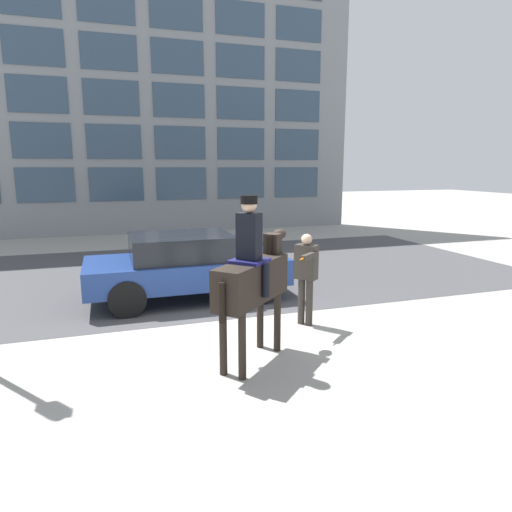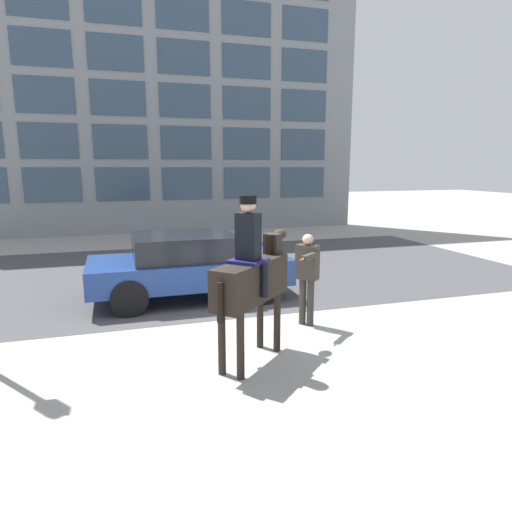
{
  "view_description": "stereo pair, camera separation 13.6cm",
  "coord_description": "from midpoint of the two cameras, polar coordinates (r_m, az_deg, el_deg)",
  "views": [
    {
      "loc": [
        -1.92,
        -7.65,
        2.92
      ],
      "look_at": [
        0.32,
        -0.88,
        1.51
      ],
      "focal_mm": 32.0,
      "sensor_mm": 36.0,
      "label": 1
    },
    {
      "loc": [
        -1.79,
        -7.69,
        2.92
      ],
      "look_at": [
        0.32,
        -0.88,
        1.51
      ],
      "focal_mm": 32.0,
      "sensor_mm": 36.0,
      "label": 2
    }
  ],
  "objects": [
    {
      "name": "mounted_horse_lead",
      "position": [
        6.71,
        0.07,
        -2.63
      ],
      "size": [
        1.58,
        1.53,
        2.52
      ],
      "rotation": [
        0.0,
        0.0,
        0.76
      ],
      "color": "black",
      "rests_on": "ground_plane"
    },
    {
      "name": "pedestrian_bystander",
      "position": [
        8.41,
        6.88,
        -2.03
      ],
      "size": [
        0.65,
        0.84,
        1.72
      ],
      "rotation": [
        0.0,
        0.0,
        -2.42
      ],
      "color": "#332D28",
      "rests_on": "ground_plane"
    },
    {
      "name": "street_car_near_lane",
      "position": [
        10.22,
        -8.15,
        -1.05
      ],
      "size": [
        4.32,
        2.07,
        1.46
      ],
      "color": "navy",
      "rests_on": "ground_plane"
    },
    {
      "name": "office_building_facade",
      "position": [
        21.36,
        -12.98,
        24.71
      ],
      "size": [
        18.9,
        0.33,
        16.02
      ],
      "color": "gray",
      "rests_on": "ground_plane"
    },
    {
      "name": "ground_plane",
      "position": [
        8.41,
        -3.47,
        -9.16
      ],
      "size": [
        80.0,
        80.0,
        0.0
      ],
      "primitive_type": "plane",
      "color": "#9E9B93"
    },
    {
      "name": "road_surface",
      "position": [
        12.89,
        -8.54,
        -2.03
      ],
      "size": [
        18.9,
        8.5,
        0.01
      ],
      "color": "#444447",
      "rests_on": "ground_plane"
    }
  ]
}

